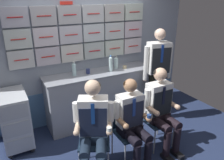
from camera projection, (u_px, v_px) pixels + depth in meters
ground at (125, 155)px, 3.32m from camera, size 4.80×4.80×0.04m
galley_bulkhead at (86, 59)px, 4.02m from camera, size 4.20×0.14×2.15m
galley_counter at (101, 96)px, 4.10m from camera, size 2.00×0.53×0.94m
service_trolley at (15, 119)px, 3.36m from camera, size 0.40×0.65×0.88m
folding_chair_left at (94, 132)px, 2.98m from camera, size 0.54×0.54×0.83m
crew_member_left at (93, 126)px, 2.76m from camera, size 0.59×0.70×1.28m
folding_chair_center at (126, 124)px, 3.15m from camera, size 0.40×0.40×0.83m
crew_member_center at (133, 120)px, 2.96m from camera, size 0.48×0.58×1.22m
folding_chair_right at (154, 113)px, 3.45m from camera, size 0.40×0.40×0.83m
crew_member_right at (161, 107)px, 3.25m from camera, size 0.50×0.61×1.26m
crew_member_standing at (158, 68)px, 3.91m from camera, size 0.53×0.32×1.69m
water_bottle_blue_cap at (74, 69)px, 3.72m from camera, size 0.07×0.07×0.24m
sparkling_bottle_green at (116, 63)px, 4.07m from camera, size 0.08×0.08×0.24m
water_bottle_clear at (111, 64)px, 3.91m from camera, size 0.06×0.06×0.29m
paper_cup_tan at (88, 71)px, 3.83m from camera, size 0.07×0.07×0.08m
paper_cup_blue at (125, 67)px, 4.09m from camera, size 0.07×0.07×0.06m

